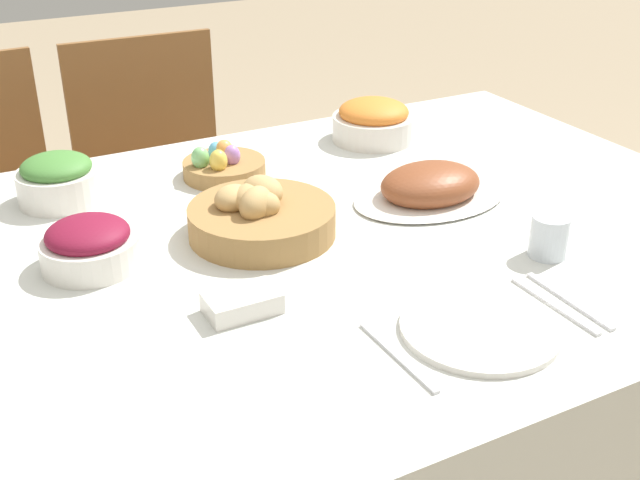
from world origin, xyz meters
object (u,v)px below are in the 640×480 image
object	(u,v)px
egg_basket	(223,165)
ham_platter	(430,187)
knife	(554,305)
fork	(397,356)
bread_basket	(260,216)
chair_far_center	(162,193)
beet_salad_bowl	(89,245)
dinner_plate	(480,328)
drinking_cup	(549,236)
spoon	(569,300)
green_salad_bowl	(58,179)
carrot_bowl	(373,121)
butter_dish	(242,303)

from	to	relation	value
egg_basket	ham_platter	bearing A→B (deg)	-43.06
ham_platter	knife	world-z (taller)	ham_platter
fork	bread_basket	bearing A→B (deg)	90.83
chair_far_center	beet_salad_bowl	world-z (taller)	chair_far_center
dinner_plate	drinking_cup	world-z (taller)	drinking_cup
spoon	drinking_cup	world-z (taller)	drinking_cup
egg_basket	green_salad_bowl	world-z (taller)	green_salad_bowl
chair_far_center	dinner_plate	xyz separation A→B (m)	(0.08, -1.30, 0.28)
carrot_bowl	butter_dish	bearing A→B (deg)	-135.65
bread_basket	dinner_plate	size ratio (longest dim) A/B	1.13
ham_platter	spoon	size ratio (longest dim) A/B	1.74
carrot_bowl	dinner_plate	distance (m)	0.81
egg_basket	butter_dish	world-z (taller)	egg_basket
green_salad_bowl	drinking_cup	size ratio (longest dim) A/B	2.17
knife	drinking_cup	size ratio (longest dim) A/B	2.51
carrot_bowl	dinner_plate	size ratio (longest dim) A/B	0.82
dinner_plate	butter_dish	bearing A→B (deg)	143.63
beet_salad_bowl	spoon	xyz separation A→B (m)	(0.62, -0.46, -0.04)
dinner_plate	green_salad_bowl	bearing A→B (deg)	120.31
chair_far_center	drinking_cup	xyz separation A→B (m)	(0.33, -1.17, 0.31)
bread_basket	dinner_plate	distance (m)	0.46
fork	drinking_cup	size ratio (longest dim) A/B	2.51
egg_basket	carrot_bowl	distance (m)	0.40
chair_far_center	spoon	xyz separation A→B (m)	(0.25, -1.30, 0.27)
fork	spoon	size ratio (longest dim) A/B	1.00
dinner_plate	egg_basket	bearing A→B (deg)	98.80
knife	bread_basket	bearing A→B (deg)	123.56
egg_basket	green_salad_bowl	size ratio (longest dim) A/B	1.08
knife	dinner_plate	bearing A→B (deg)	179.26
bread_basket	fork	world-z (taller)	bread_basket
egg_basket	chair_far_center	bearing A→B (deg)	87.07
egg_basket	butter_dish	size ratio (longest dim) A/B	1.56
spoon	beet_salad_bowl	bearing A→B (deg)	144.26
chair_far_center	drinking_cup	distance (m)	1.25
egg_basket	drinking_cup	size ratio (longest dim) A/B	2.35
chair_far_center	egg_basket	bearing A→B (deg)	-91.66
egg_basket	carrot_bowl	world-z (taller)	carrot_bowl
knife	drinking_cup	world-z (taller)	drinking_cup
chair_far_center	ham_platter	bearing A→B (deg)	-70.74
chair_far_center	beet_salad_bowl	bearing A→B (deg)	-112.33
egg_basket	bread_basket	bearing A→B (deg)	-98.53
chair_far_center	knife	world-z (taller)	chair_far_center
beet_salad_bowl	carrot_bowl	bearing A→B (deg)	22.55
carrot_bowl	drinking_cup	world-z (taller)	carrot_bowl
green_salad_bowl	spoon	bearing A→B (deg)	-50.87
chair_far_center	egg_basket	size ratio (longest dim) A/B	5.32
ham_platter	beet_salad_bowl	xyz separation A→B (m)	(-0.65, 0.04, 0.01)
bread_basket	carrot_bowl	bearing A→B (deg)	37.13
carrot_bowl	drinking_cup	xyz separation A→B (m)	(-0.04, -0.63, -0.01)
ham_platter	knife	size ratio (longest dim) A/B	1.74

